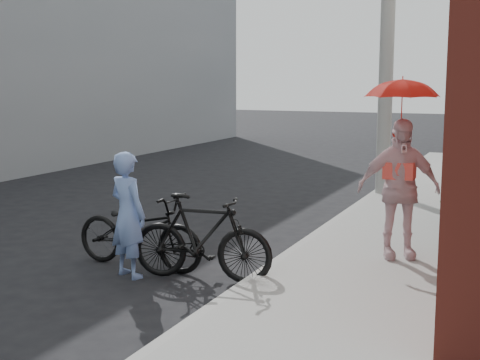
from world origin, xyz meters
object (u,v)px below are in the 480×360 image
Objects in this scene: bike_left at (139,230)px; bike_right at (202,238)px; utility_pole at (388,21)px; officer at (128,215)px; planter at (460,242)px; kimono_woman at (399,189)px.

bike_left is 1.06× the size of bike_right.
utility_pole is 7.32m from officer.
utility_pole is 18.85× the size of planter.
kimono_woman is (2.01, 1.55, 0.49)m from bike_right.
utility_pole is 3.80× the size of bike_left.
bike_left is at bearing 72.57° from bike_right.
bike_right is at bearing -97.30° from utility_pole.
bike_left is at bearing -179.44° from kimono_woman.
bike_right is (-0.81, -6.35, -2.98)m from utility_pole.
utility_pole is 5.54m from kimono_woman.
bike_right is 0.98× the size of kimono_woman.
utility_pole is at bearing 115.04° from planter.
bike_left is at bearing -57.37° from officer.
kimono_woman reaches higher than bike_right.
officer is 0.83× the size of bike_left.
officer is 0.88× the size of bike_right.
planter is (2.71, 2.29, -0.30)m from bike_right.
officer is at bearing 96.13° from bike_right.
kimono_woman is at bearing -133.51° from planter.
utility_pole is 7.11m from bike_left.
kimono_woman reaches higher than bike_left.
kimono_woman is at bearing -62.83° from bike_left.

